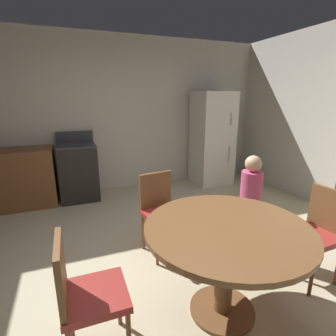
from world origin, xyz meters
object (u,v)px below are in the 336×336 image
at_px(refrigerator, 212,139).
at_px(person_child, 250,202).
at_px(dining_table, 226,244).
at_px(chair_west, 83,292).
at_px(oven_range, 78,171).
at_px(chair_north, 161,208).
at_px(chair_east, 318,229).

distance_m(refrigerator, person_child, 2.43).
distance_m(dining_table, chair_west, 1.03).
height_order(oven_range, refrigerator, refrigerator).
bearing_deg(dining_table, person_child, 41.67).
height_order(oven_range, chair_north, oven_range).
bearing_deg(chair_east, refrigerator, -103.91).
xyz_separation_m(chair_east, person_child, (-0.31, 0.58, 0.08)).
bearing_deg(chair_east, oven_range, -59.19).
relative_size(oven_range, chair_north, 1.26).
relative_size(refrigerator, person_child, 1.61).
height_order(chair_west, person_child, person_child).
bearing_deg(chair_north, chair_west, -49.67).
bearing_deg(chair_west, refrigerator, 48.48).
bearing_deg(dining_table, oven_range, 107.35).
bearing_deg(person_child, oven_range, -96.30).
bearing_deg(refrigerator, dining_table, -118.41).
distance_m(dining_table, person_child, 0.96).
xyz_separation_m(oven_range, chair_east, (1.95, -2.89, 0.03)).
relative_size(chair_north, chair_west, 1.00).
relative_size(chair_north, person_child, 0.80).
relative_size(dining_table, chair_east, 1.41).
relative_size(dining_table, person_child, 1.12).
bearing_deg(person_child, chair_west, -21.72).
bearing_deg(chair_east, dining_table, 0.00).
xyz_separation_m(refrigerator, chair_west, (-2.59, -2.89, -0.38)).
bearing_deg(oven_range, refrigerator, -1.24).
relative_size(chair_west, person_child, 0.80).
relative_size(refrigerator, dining_table, 1.44).
distance_m(chair_east, chair_west, 2.05).
bearing_deg(chair_west, person_child, 20.31).
distance_m(chair_north, person_child, 0.96).
bearing_deg(chair_north, refrigerator, 128.51).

